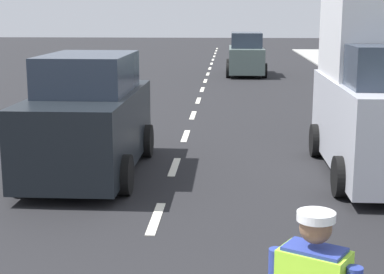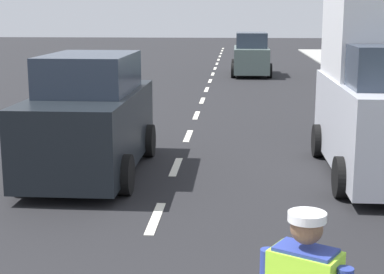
# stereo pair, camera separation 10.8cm
# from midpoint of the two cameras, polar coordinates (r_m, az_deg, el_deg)

# --- Properties ---
(ground_plane) EXTENTS (96.00, 96.00, 0.00)m
(ground_plane) POSITION_cam_midpoint_polar(r_m,az_deg,el_deg) (23.87, 0.88, 4.59)
(ground_plane) COLOR black
(lane_center_line) EXTENTS (0.14, 46.40, 0.01)m
(lane_center_line) POSITION_cam_midpoint_polar(r_m,az_deg,el_deg) (28.03, 1.28, 5.67)
(lane_center_line) COLOR silver
(lane_center_line) RESTS_ON ground
(delivery_truck) EXTENTS (2.16, 4.60, 3.54)m
(delivery_truck) POSITION_cam_midpoint_polar(r_m,az_deg,el_deg) (11.66, 17.23, 4.51)
(delivery_truck) COLOR silver
(delivery_truck) RESTS_ON ground
(car_outgoing_far) EXTENTS (1.87, 4.09, 2.02)m
(car_outgoing_far) POSITION_cam_midpoint_polar(r_m,az_deg,el_deg) (29.09, 5.03, 7.69)
(car_outgoing_far) COLOR slate
(car_outgoing_far) RESTS_ON ground
(car_oncoming_lead) EXTENTS (1.98, 4.33, 2.22)m
(car_oncoming_lead) POSITION_cam_midpoint_polar(r_m,az_deg,el_deg) (11.35, -9.97, 1.72)
(car_oncoming_lead) COLOR black
(car_oncoming_lead) RESTS_ON ground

